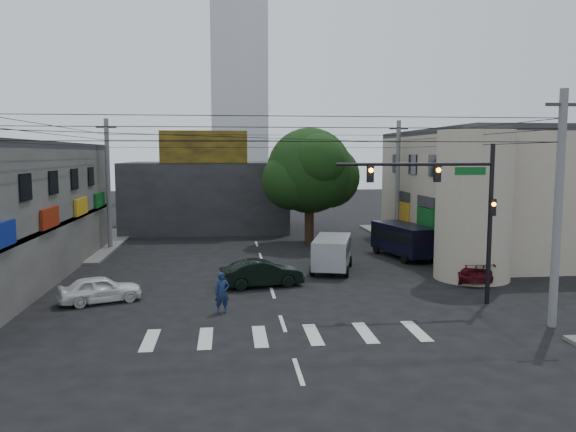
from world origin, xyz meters
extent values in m
plane|color=black|center=(0.00, 0.00, 0.00)|extent=(160.00, 160.00, 0.00)
cube|color=#514F4C|center=(-18.00, 18.00, 0.07)|extent=(16.00, 16.00, 0.15)
cube|color=#514F4C|center=(18.00, 18.00, 0.07)|extent=(16.00, 16.00, 0.15)
cube|color=#9F917E|center=(18.00, 13.00, 4.00)|extent=(14.00, 18.00, 8.00)
cylinder|color=#9F917E|center=(11.00, 4.00, 4.00)|extent=(4.00, 4.00, 8.00)
cube|color=#232326|center=(-4.00, 26.00, 3.00)|extent=(14.00, 10.00, 6.00)
cube|color=olive|center=(-4.00, 21.10, 7.30)|extent=(7.00, 0.30, 2.60)
cube|color=silver|center=(0.00, 70.00, 22.00)|extent=(9.00, 9.00, 44.00)
cylinder|color=black|center=(4.00, 17.00, 2.20)|extent=(0.70, 0.70, 4.40)
sphere|color=black|center=(4.00, 17.00, 5.50)|extent=(6.40, 6.40, 6.40)
cylinder|color=black|center=(9.50, -1.00, 3.60)|extent=(0.20, 0.20, 7.20)
cylinder|color=black|center=(6.00, -1.00, 6.30)|extent=(7.00, 0.14, 0.14)
cube|color=black|center=(7.00, -1.00, 5.90)|extent=(0.28, 0.22, 0.75)
cube|color=black|center=(4.00, -1.00, 5.90)|extent=(0.28, 0.22, 0.75)
sphere|color=orange|center=(7.00, -1.14, 6.05)|extent=(0.20, 0.20, 0.20)
sphere|color=orange|center=(4.00, -1.14, 6.05)|extent=(0.20, 0.20, 0.20)
cube|color=#0B501A|center=(8.50, -1.00, 6.00)|extent=(1.40, 0.06, 0.35)
cylinder|color=#59595B|center=(10.50, -4.50, 4.60)|extent=(0.32, 0.32, 9.20)
cylinder|color=#59595B|center=(-10.50, 16.00, 4.60)|extent=(0.32, 0.32, 9.20)
cylinder|color=#59595B|center=(10.50, 16.00, 4.60)|extent=(0.32, 0.32, 9.20)
imported|color=black|center=(-0.43, 3.39, 0.68)|extent=(3.16, 4.75, 1.37)
imported|color=silver|center=(-7.95, 1.10, 0.62)|extent=(3.91, 4.62, 1.24)
imported|color=#430911|center=(10.50, 3.85, 0.63)|extent=(1.90, 4.41, 1.27)
imported|color=#142349|center=(-2.41, -1.16, 0.87)|extent=(0.79, 0.66, 1.75)
camera|label=1|loc=(-2.14, -24.70, 6.76)|focal=35.00mm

